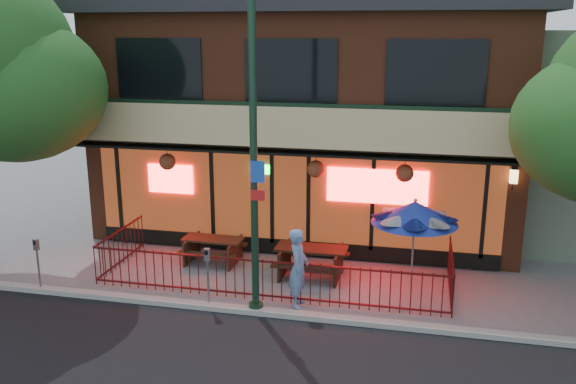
{
  "coord_description": "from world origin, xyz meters",
  "views": [
    {
      "loc": [
        3.35,
        -12.24,
        6.0
      ],
      "look_at": [
        0.19,
        2.0,
        2.11
      ],
      "focal_mm": 38.0,
      "sensor_mm": 36.0,
      "label": 1
    }
  ],
  "objects_px": {
    "street_light": "(254,172)",
    "patio_umbrella": "(415,212)",
    "picnic_table_left": "(213,246)",
    "parking_meter_near": "(207,268)",
    "pedestrian": "(299,268)",
    "parking_meter_far": "(37,256)",
    "picnic_table_right": "(311,257)"
  },
  "relations": [
    {
      "from": "picnic_table_left",
      "to": "parking_meter_near",
      "type": "bearing_deg",
      "value": -72.96
    },
    {
      "from": "pedestrian",
      "to": "parking_meter_near",
      "type": "xyz_separation_m",
      "value": [
        -1.95,
        -0.5,
        0.03
      ]
    },
    {
      "from": "street_light",
      "to": "picnic_table_left",
      "type": "relative_size",
      "value": 4.36
    },
    {
      "from": "street_light",
      "to": "parking_meter_near",
      "type": "distance_m",
      "value": 2.47
    },
    {
      "from": "parking_meter_near",
      "to": "pedestrian",
      "type": "bearing_deg",
      "value": 14.31
    },
    {
      "from": "patio_umbrella",
      "to": "picnic_table_left",
      "type": "bearing_deg",
      "value": 171.84
    },
    {
      "from": "parking_meter_near",
      "to": "parking_meter_far",
      "type": "height_order",
      "value": "parking_meter_near"
    },
    {
      "from": "picnic_table_right",
      "to": "parking_meter_near",
      "type": "height_order",
      "value": "parking_meter_near"
    },
    {
      "from": "street_light",
      "to": "patio_umbrella",
      "type": "relative_size",
      "value": 3.07
    },
    {
      "from": "picnic_table_right",
      "to": "patio_umbrella",
      "type": "bearing_deg",
      "value": -8.57
    },
    {
      "from": "street_light",
      "to": "picnic_table_right",
      "type": "bearing_deg",
      "value": 69.94
    },
    {
      "from": "picnic_table_left",
      "to": "parking_meter_far",
      "type": "xyz_separation_m",
      "value": [
        -3.36,
        -2.7,
        0.45
      ]
    },
    {
      "from": "pedestrian",
      "to": "parking_meter_far",
      "type": "height_order",
      "value": "pedestrian"
    },
    {
      "from": "patio_umbrella",
      "to": "parking_meter_far",
      "type": "relative_size",
      "value": 1.73
    },
    {
      "from": "patio_umbrella",
      "to": "pedestrian",
      "type": "bearing_deg",
      "value": -150.63
    },
    {
      "from": "patio_umbrella",
      "to": "parking_meter_far",
      "type": "distance_m",
      "value": 8.84
    },
    {
      "from": "street_light",
      "to": "pedestrian",
      "type": "relative_size",
      "value": 3.88
    },
    {
      "from": "street_light",
      "to": "picnic_table_left",
      "type": "xyz_separation_m",
      "value": [
        -1.9,
        2.62,
        -2.71
      ]
    },
    {
      "from": "picnic_table_right",
      "to": "patio_umbrella",
      "type": "relative_size",
      "value": 0.78
    },
    {
      "from": "parking_meter_far",
      "to": "pedestrian",
      "type": "bearing_deg",
      "value": 5.39
    },
    {
      "from": "street_light",
      "to": "parking_meter_far",
      "type": "xyz_separation_m",
      "value": [
        -5.26,
        -0.08,
        -2.26
      ]
    },
    {
      "from": "pedestrian",
      "to": "picnic_table_left",
      "type": "bearing_deg",
      "value": 49.56
    },
    {
      "from": "picnic_table_right",
      "to": "parking_meter_near",
      "type": "bearing_deg",
      "value": -130.51
    },
    {
      "from": "picnic_table_right",
      "to": "pedestrian",
      "type": "distance_m",
      "value": 1.8
    },
    {
      "from": "picnic_table_left",
      "to": "parking_meter_near",
      "type": "xyz_separation_m",
      "value": [
        0.8,
        -2.62,
        0.49
      ]
    },
    {
      "from": "street_light",
      "to": "parking_meter_near",
      "type": "bearing_deg",
      "value": 179.86
    },
    {
      "from": "patio_umbrella",
      "to": "parking_meter_far",
      "type": "height_order",
      "value": "patio_umbrella"
    },
    {
      "from": "street_light",
      "to": "patio_umbrella",
      "type": "distance_m",
      "value": 3.98
    },
    {
      "from": "picnic_table_right",
      "to": "parking_meter_far",
      "type": "bearing_deg",
      "value": -159.08
    },
    {
      "from": "parking_meter_far",
      "to": "picnic_table_right",
      "type": "bearing_deg",
      "value": 20.92
    },
    {
      "from": "patio_umbrella",
      "to": "pedestrian",
      "type": "height_order",
      "value": "patio_umbrella"
    },
    {
      "from": "pedestrian",
      "to": "parking_meter_near",
      "type": "relative_size",
      "value": 1.3
    }
  ]
}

